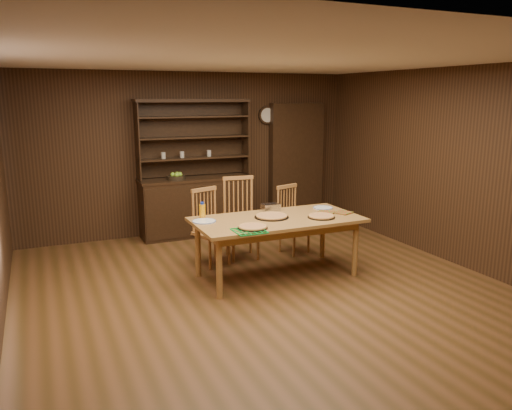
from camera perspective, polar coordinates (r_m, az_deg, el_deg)
name	(u,v)px	position (r m, az deg, el deg)	size (l,w,h in m)	color
floor	(269,293)	(5.83, 1.53, -10.03)	(6.00, 6.00, 0.00)	brown
room_shell	(270,157)	(5.43, 1.63, 5.56)	(6.00, 6.00, 6.00)	white
china_hutch	(197,199)	(8.13, -6.82, 0.74)	(1.84, 0.52, 2.17)	black
doorway	(296,163)	(8.91, 4.61, 4.78)	(1.00, 0.18, 2.10)	black
wall_clock	(267,115)	(8.65, 1.26, 10.24)	(0.30, 0.05, 0.30)	black
dining_table	(277,224)	(6.15, 2.41, -2.17)	(2.05, 1.02, 0.75)	#A47039
chair_left	(209,224)	(6.70, -5.42, -2.18)	(0.53, 0.51, 1.03)	#B07F3C
chair_center	(240,215)	(6.96, -1.80, -1.10)	(0.50, 0.48, 1.13)	#B07F3C
chair_right	(291,217)	(7.20, 4.02, -1.37)	(0.49, 0.48, 0.97)	#B07F3C
pizza_left	(253,227)	(5.66, -0.39, -2.52)	(0.35, 0.35, 0.04)	black
pizza_right	(321,216)	(6.20, 7.47, -1.29)	(0.34, 0.34, 0.04)	black
pizza_center	(272,216)	(6.16, 1.79, -1.29)	(0.43, 0.43, 0.04)	black
cooling_rack	(249,231)	(5.54, -0.79, -2.95)	(0.33, 0.33, 0.01)	#0B962F
plate_left	(204,221)	(5.98, -5.95, -1.85)	(0.29, 0.29, 0.02)	silver
plate_right	(323,208)	(6.72, 7.65, -0.31)	(0.26, 0.26, 0.02)	silver
foil_dish	(271,207)	(6.53, 1.67, -0.24)	(0.22, 0.16, 0.09)	silver
juice_bottle	(202,211)	(6.14, -6.15, -0.68)	(0.08, 0.08, 0.20)	#F89C0D
pot_holder_a	(343,213)	(6.49, 9.90, -0.85)	(0.20, 0.20, 0.02)	#B31419
pot_holder_b	(326,212)	(6.46, 7.98, -0.84)	(0.21, 0.21, 0.02)	#B31419
fruit_bowl	(176,177)	(7.90, -9.11, 3.20)	(0.29, 0.29, 0.12)	black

